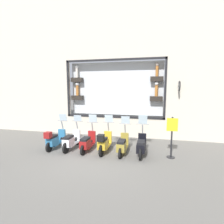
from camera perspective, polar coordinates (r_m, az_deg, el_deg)
The scene contains 9 objects.
ground_plane at distance 7.86m, azimuth -5.08°, elevation -14.37°, with size 120.00×120.00×0.00m, color #66635E.
building_facade at distance 11.02m, azimuth 0.81°, elevation 20.14°, with size 1.20×36.00×10.41m.
scooter_black_0 at distance 7.97m, azimuth 9.53°, elevation -10.79°, with size 1.80×0.61×1.69m.
scooter_olive_1 at distance 8.06m, azimuth 3.43°, elevation -10.62°, with size 1.79×0.60×1.60m.
scooter_yellow_2 at distance 8.16m, azimuth -2.57°, elevation -9.90°, with size 1.81×0.61×1.64m.
scooter_red_3 at distance 8.49m, azimuth -8.03°, elevation -9.72°, with size 1.79×0.60×1.63m.
scooter_white_4 at distance 8.82m, azimuth -13.21°, elevation -9.09°, with size 1.80×0.60×1.57m.
scooter_teal_5 at distance 9.15m, azimuth -18.20°, elevation -8.46°, with size 1.79×0.61×1.60m.
shop_sign_post at distance 7.87m, azimuth 18.92°, elevation -7.37°, with size 0.36×0.45×1.77m.
Camera 1 is at (-6.91, -2.31, 2.95)m, focal length 28.00 mm.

